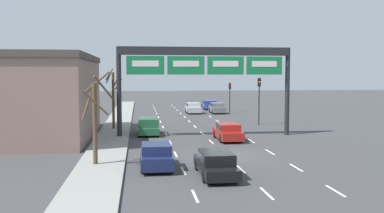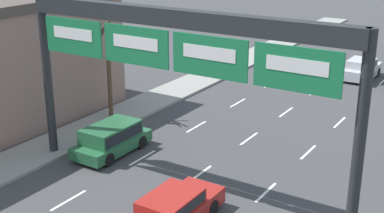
{
  "view_description": "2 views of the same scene",
  "coord_description": "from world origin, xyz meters",
  "px_view_note": "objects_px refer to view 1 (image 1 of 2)",
  "views": [
    {
      "loc": [
        -5.76,
        -27.52,
        5.44
      ],
      "look_at": [
        -1.29,
        8.09,
        2.7
      ],
      "focal_mm": 40.0,
      "sensor_mm": 36.0,
      "label": 1
    },
    {
      "loc": [
        11.5,
        -7.83,
        10.84
      ],
      "look_at": [
        -2.09,
        13.62,
        2.12
      ],
      "focal_mm": 50.0,
      "sensor_mm": 36.0,
      "label": 2
    }
  ],
  "objects_px": {
    "sign_gantry": "(205,64)",
    "car_red": "(228,131)",
    "car_black": "(216,163)",
    "car_silver": "(193,108)",
    "car_grey": "(217,108)",
    "traffic_light_mid_block": "(230,91)",
    "traffic_light_near_gantry": "(259,92)",
    "car_blue": "(209,104)",
    "tree_bare_second": "(95,116)",
    "car_navy": "(156,155)",
    "suv_green": "(148,125)",
    "tree_bare_closest": "(113,96)"
  },
  "relations": [
    {
      "from": "sign_gantry",
      "to": "car_red",
      "type": "height_order",
      "value": "sign_gantry"
    },
    {
      "from": "car_black",
      "to": "car_silver",
      "type": "bearing_deg",
      "value": 84.59
    },
    {
      "from": "car_grey",
      "to": "traffic_light_mid_block",
      "type": "bearing_deg",
      "value": 36.75
    },
    {
      "from": "traffic_light_near_gantry",
      "to": "car_red",
      "type": "bearing_deg",
      "value": -118.68
    },
    {
      "from": "car_blue",
      "to": "tree_bare_second",
      "type": "height_order",
      "value": "tree_bare_second"
    },
    {
      "from": "car_red",
      "to": "traffic_light_near_gantry",
      "type": "distance_m",
      "value": 11.86
    },
    {
      "from": "car_black",
      "to": "car_navy",
      "type": "bearing_deg",
      "value": 144.32
    },
    {
      "from": "sign_gantry",
      "to": "tree_bare_second",
      "type": "distance_m",
      "value": 14.39
    },
    {
      "from": "car_silver",
      "to": "car_grey",
      "type": "bearing_deg",
      "value": -6.11
    },
    {
      "from": "car_black",
      "to": "suv_green",
      "type": "height_order",
      "value": "suv_green"
    },
    {
      "from": "sign_gantry",
      "to": "car_red",
      "type": "bearing_deg",
      "value": -58.28
    },
    {
      "from": "car_silver",
      "to": "suv_green",
      "type": "distance_m",
      "value": 21.25
    },
    {
      "from": "car_navy",
      "to": "suv_green",
      "type": "distance_m",
      "value": 13.89
    },
    {
      "from": "car_navy",
      "to": "car_blue",
      "type": "distance_m",
      "value": 41.73
    },
    {
      "from": "suv_green",
      "to": "tree_bare_closest",
      "type": "height_order",
      "value": "tree_bare_closest"
    },
    {
      "from": "car_black",
      "to": "tree_bare_second",
      "type": "bearing_deg",
      "value": 153.7
    },
    {
      "from": "car_black",
      "to": "suv_green",
      "type": "xyz_separation_m",
      "value": [
        -3.22,
        16.1,
        0.12
      ]
    },
    {
      "from": "sign_gantry",
      "to": "car_black",
      "type": "relative_size",
      "value": 3.18
    },
    {
      "from": "traffic_light_near_gantry",
      "to": "tree_bare_second",
      "type": "xyz_separation_m",
      "value": [
        -15.32,
        -18.95,
        -0.6
      ]
    },
    {
      "from": "sign_gantry",
      "to": "car_blue",
      "type": "bearing_deg",
      "value": 79.85
    },
    {
      "from": "car_red",
      "to": "car_blue",
      "type": "relative_size",
      "value": 0.96
    },
    {
      "from": "car_blue",
      "to": "tree_bare_second",
      "type": "relative_size",
      "value": 0.88
    },
    {
      "from": "suv_green",
      "to": "car_blue",
      "type": "distance_m",
      "value": 28.47
    },
    {
      "from": "traffic_light_near_gantry",
      "to": "traffic_light_mid_block",
      "type": "relative_size",
      "value": 1.2
    },
    {
      "from": "sign_gantry",
      "to": "car_black",
      "type": "xyz_separation_m",
      "value": [
        -1.7,
        -14.52,
        -5.6
      ]
    },
    {
      "from": "traffic_light_near_gantry",
      "to": "tree_bare_closest",
      "type": "xyz_separation_m",
      "value": [
        -15.21,
        -2.28,
        -0.28
      ]
    },
    {
      "from": "car_blue",
      "to": "traffic_light_near_gantry",
      "type": "bearing_deg",
      "value": -84.52
    },
    {
      "from": "car_red",
      "to": "traffic_light_mid_block",
      "type": "distance_m",
      "value": 26.12
    },
    {
      "from": "car_grey",
      "to": "tree_bare_closest",
      "type": "bearing_deg",
      "value": -129.55
    },
    {
      "from": "car_red",
      "to": "traffic_light_near_gantry",
      "type": "relative_size",
      "value": 0.92
    },
    {
      "from": "car_silver",
      "to": "traffic_light_mid_block",
      "type": "xyz_separation_m",
      "value": [
        5.41,
        1.22,
        2.22
      ]
    },
    {
      "from": "car_silver",
      "to": "traffic_light_mid_block",
      "type": "height_order",
      "value": "traffic_light_mid_block"
    },
    {
      "from": "car_black",
      "to": "tree_bare_closest",
      "type": "distance_m",
      "value": 21.1
    },
    {
      "from": "car_black",
      "to": "tree_bare_closest",
      "type": "height_order",
      "value": "tree_bare_closest"
    },
    {
      "from": "sign_gantry",
      "to": "car_grey",
      "type": "height_order",
      "value": "sign_gantry"
    },
    {
      "from": "car_silver",
      "to": "suv_green",
      "type": "height_order",
      "value": "suv_green"
    },
    {
      "from": "car_silver",
      "to": "car_blue",
      "type": "relative_size",
      "value": 0.87
    },
    {
      "from": "car_silver",
      "to": "car_blue",
      "type": "xyz_separation_m",
      "value": [
        3.32,
        6.48,
        -0.04
      ]
    },
    {
      "from": "traffic_light_near_gantry",
      "to": "car_navy",
      "type": "bearing_deg",
      "value": -120.55
    },
    {
      "from": "suv_green",
      "to": "car_blue",
      "type": "bearing_deg",
      "value": 69.48
    },
    {
      "from": "sign_gantry",
      "to": "suv_green",
      "type": "distance_m",
      "value": 7.53
    },
    {
      "from": "car_grey",
      "to": "traffic_light_mid_block",
      "type": "height_order",
      "value": "traffic_light_mid_block"
    },
    {
      "from": "car_silver",
      "to": "tree_bare_closest",
      "type": "height_order",
      "value": "tree_bare_closest"
    },
    {
      "from": "car_navy",
      "to": "car_grey",
      "type": "height_order",
      "value": "same"
    },
    {
      "from": "car_silver",
      "to": "suv_green",
      "type": "xyz_separation_m",
      "value": [
        -6.66,
        -20.18,
        0.06
      ]
    },
    {
      "from": "tree_bare_second",
      "to": "car_grey",
      "type": "bearing_deg",
      "value": 67.81
    },
    {
      "from": "car_black",
      "to": "traffic_light_near_gantry",
      "type": "bearing_deg",
      "value": 68.54
    },
    {
      "from": "car_blue",
      "to": "traffic_light_mid_block",
      "type": "relative_size",
      "value": 1.15
    },
    {
      "from": "traffic_light_mid_block",
      "to": "car_red",
      "type": "bearing_deg",
      "value": -102.52
    },
    {
      "from": "car_silver",
      "to": "car_grey",
      "type": "relative_size",
      "value": 1.02
    }
  ]
}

